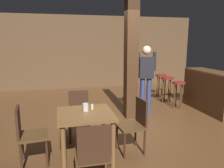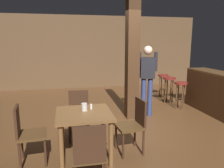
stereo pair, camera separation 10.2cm
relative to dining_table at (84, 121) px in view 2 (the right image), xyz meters
name	(u,v)px [view 2 (the right image)]	position (x,y,z in m)	size (l,w,h in m)	color
ground_plane	(133,129)	(1.11, 0.94, -0.61)	(10.80, 10.80, 0.00)	brown
wall_back	(99,52)	(1.11, 5.44, 0.79)	(8.00, 0.10, 2.80)	brown
pillar	(132,60)	(1.28, 1.66, 0.79)	(0.28, 0.28, 2.80)	#422816
dining_table	(84,121)	(0.00, 0.00, 0.00)	(0.84, 0.84, 0.75)	brown
chair_north	(79,112)	(-0.03, 0.78, -0.10)	(0.45, 0.45, 0.89)	#4C3319
chair_south	(89,154)	(-0.02, -0.82, -0.10)	(0.43, 0.43, 0.89)	#4C3319
chair_west	(26,132)	(-0.85, 0.02, -0.10)	(0.46, 0.46, 0.89)	#4C3319
chair_east	(134,123)	(0.82, 0.03, -0.10)	(0.46, 0.46, 0.89)	#4C3319
napkin_cup	(84,107)	(0.02, 0.10, 0.20)	(0.09, 0.09, 0.12)	beige
salt_shaker	(91,107)	(0.13, 0.15, 0.19)	(0.03, 0.03, 0.09)	silver
standing_person	(147,76)	(1.68, 1.68, 0.40)	(0.47, 0.27, 1.72)	black
bar_counter	(210,92)	(3.40, 1.62, -0.06)	(0.56, 1.67, 1.07)	brown
bar_stool_near	(181,89)	(2.79, 2.04, -0.05)	(0.34, 0.34, 0.74)	maroon
bar_stool_mid	(169,84)	(2.76, 2.64, -0.02)	(0.37, 0.37, 0.77)	maroon
bar_stool_far	(163,80)	(2.93, 3.42, -0.06)	(0.35, 0.35, 0.73)	maroon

